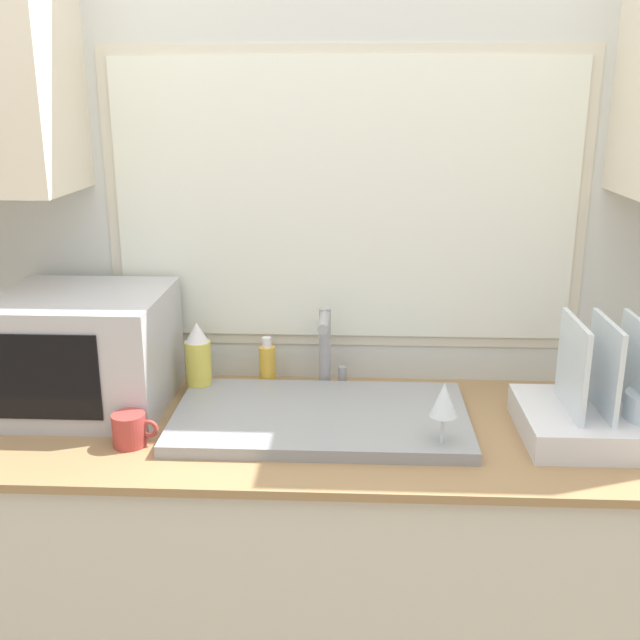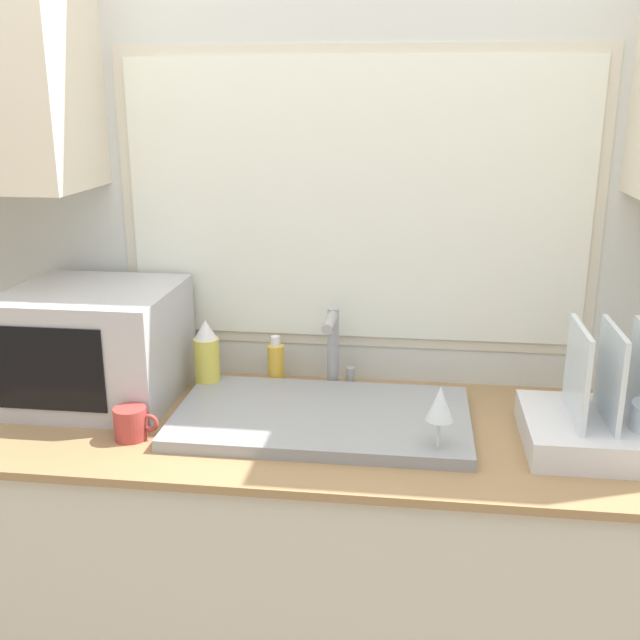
{
  "view_description": "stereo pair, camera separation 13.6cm",
  "coord_description": "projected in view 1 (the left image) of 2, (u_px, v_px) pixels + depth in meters",
  "views": [
    {
      "loc": [
        0.03,
        -1.38,
        1.69
      ],
      "look_at": [
        -0.05,
        0.29,
        1.18
      ],
      "focal_mm": 42.0,
      "sensor_mm": 36.0,
      "label": 1
    },
    {
      "loc": [
        0.17,
        -1.37,
        1.69
      ],
      "look_at": [
        -0.05,
        0.29,
        1.18
      ],
      "focal_mm": 42.0,
      "sensor_mm": 36.0,
      "label": 2
    }
  ],
  "objects": [
    {
      "name": "sink_basin",
      "position": [
        321.0,
        417.0,
        1.86
      ],
      "size": [
        0.73,
        0.43,
        0.03
      ],
      "color": "gray",
      "rests_on": "countertop"
    },
    {
      "name": "mug_near_sink",
      "position": [
        130.0,
        430.0,
        1.74
      ],
      "size": [
        0.11,
        0.08,
        0.08
      ],
      "color": "#A53833",
      "rests_on": "countertop"
    },
    {
      "name": "wine_glass",
      "position": [
        444.0,
        402.0,
        1.67
      ],
      "size": [
        0.06,
        0.06,
        0.17
      ],
      "color": "silver",
      "rests_on": "countertop"
    },
    {
      "name": "countertop",
      "position": [
        339.0,
        579.0,
        1.99
      ],
      "size": [
        1.87,
        0.67,
        0.9
      ],
      "color": "beige",
      "rests_on": "ground_plane"
    },
    {
      "name": "faucet",
      "position": [
        326.0,
        343.0,
        2.04
      ],
      "size": [
        0.08,
        0.16,
        0.23
      ],
      "color": "#99999E",
      "rests_on": "countertop"
    },
    {
      "name": "microwave",
      "position": [
        84.0,
        350.0,
        1.94
      ],
      "size": [
        0.43,
        0.4,
        0.3
      ],
      "color": "#B2B2B7",
      "rests_on": "countertop"
    },
    {
      "name": "spray_bottle",
      "position": [
        198.0,
        360.0,
        2.02
      ],
      "size": [
        0.07,
        0.07,
        0.2
      ],
      "color": "#D8CC4C",
      "rests_on": "countertop"
    },
    {
      "name": "dish_rack",
      "position": [
        603.0,
        413.0,
        1.77
      ],
      "size": [
        0.37,
        0.32,
        0.29
      ],
      "color": "silver",
      "rests_on": "countertop"
    },
    {
      "name": "wall_back",
      "position": [
        344.0,
        203.0,
        2.01
      ],
      "size": [
        6.0,
        0.38,
        2.6
      ],
      "color": "silver",
      "rests_on": "ground_plane"
    },
    {
      "name": "soap_bottle",
      "position": [
        267.0,
        365.0,
        2.09
      ],
      "size": [
        0.05,
        0.05,
        0.14
      ],
      "color": "gold",
      "rests_on": "countertop"
    }
  ]
}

